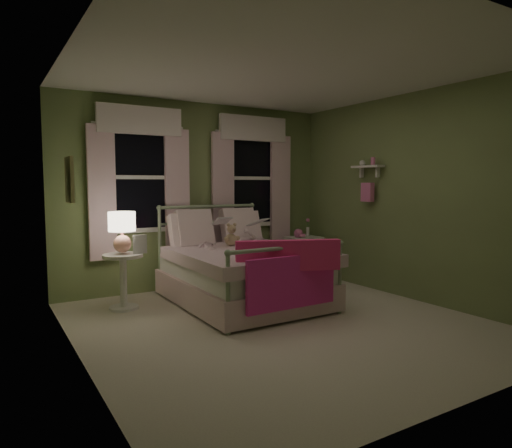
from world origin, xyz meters
TOP-DOWN VIEW (x-y plane):
  - room_shell at (0.00, 0.00)m, footprint 4.20×4.20m
  - bed at (0.06, 0.97)m, footprint 1.58×2.04m
  - pink_throw at (0.06, -0.05)m, footprint 1.10×0.50m
  - child_left at (-0.22, 1.39)m, footprint 0.29×0.23m
  - child_right at (0.34, 1.39)m, footprint 0.39×0.32m
  - book_left at (-0.22, 1.14)m, footprint 0.21×0.14m
  - book_right at (0.34, 1.14)m, footprint 0.22×0.18m
  - teddy_bear at (0.06, 1.24)m, footprint 0.22×0.17m
  - nightstand_left at (-1.27, 1.42)m, footprint 0.46×0.46m
  - table_lamp at (-1.27, 1.42)m, footprint 0.31×0.31m
  - book_nightstand at (-1.17, 1.34)m, footprint 0.17×0.23m
  - nightstand_right at (1.59, 1.72)m, footprint 0.50×0.40m
  - pink_toy at (1.49, 1.72)m, footprint 0.14×0.19m
  - bud_vase at (1.71, 1.77)m, footprint 0.06×0.06m
  - window_left at (-0.85, 2.03)m, footprint 1.34×0.13m
  - window_right at (0.85, 2.03)m, footprint 1.34×0.13m
  - wall_shelf at (1.90, 0.70)m, footprint 0.15×0.50m
  - framed_picture at (-1.95, 0.60)m, footprint 0.03×0.32m

SIDE VIEW (x-z plane):
  - bed at x=0.06m, z-range -0.21..0.98m
  - nightstand_left at x=-1.27m, z-range 0.09..0.74m
  - nightstand_right at x=1.59m, z-range 0.23..0.87m
  - pink_throw at x=0.06m, z-range 0.26..0.96m
  - book_nightstand at x=-1.17m, z-range 0.65..0.67m
  - pink_toy at x=1.49m, z-range 0.64..0.78m
  - bud_vase at x=1.71m, z-range 0.65..0.93m
  - teddy_bear at x=0.06m, z-range 0.64..0.94m
  - book_right at x=0.34m, z-range 0.79..1.05m
  - child_left at x=-0.22m, z-range 0.57..1.28m
  - child_right at x=0.34m, z-range 0.57..1.34m
  - table_lamp at x=-1.27m, z-range 0.72..1.19m
  - book_left at x=-0.22m, z-range 0.83..1.09m
  - room_shell at x=0.00m, z-range -0.80..3.40m
  - framed_picture at x=-1.95m, z-range 1.29..1.71m
  - wall_shelf at x=1.90m, z-range 1.22..1.82m
  - window_left at x=-0.85m, z-range 0.64..2.60m
  - window_right at x=0.85m, z-range 0.64..2.60m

